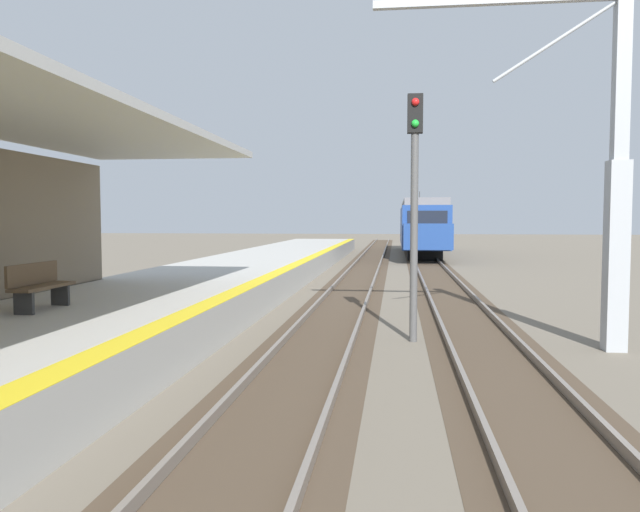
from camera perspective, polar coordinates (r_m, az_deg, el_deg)
name	(u,v)px	position (r m, az deg, el deg)	size (l,w,h in m)	color
station_platform	(104,323)	(13.58, -19.38, -5.90)	(5.00, 80.00, 0.91)	#B7B5AD
track_pair_nearest_platform	(334,316)	(16.27, 1.34, -5.60)	(2.34, 120.00, 0.16)	#4C3D2D
track_pair_middle	(466,319)	(16.29, 13.38, -5.69)	(2.34, 120.00, 0.16)	#4C3D2D
approaching_train	(421,225)	(45.19, 9.37, 2.87)	(2.93, 19.60, 4.76)	navy
rail_signal_post	(414,191)	(13.12, 8.74, 5.96)	(0.32, 0.34, 5.20)	#4C4C4C
catenary_pylon_far_side	(602,168)	(13.34, 24.70, 7.40)	(5.00, 0.40, 7.50)	#9EA3A8
platform_bench	(39,285)	(12.73, -24.58, -2.43)	(0.45, 1.60, 0.88)	brown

